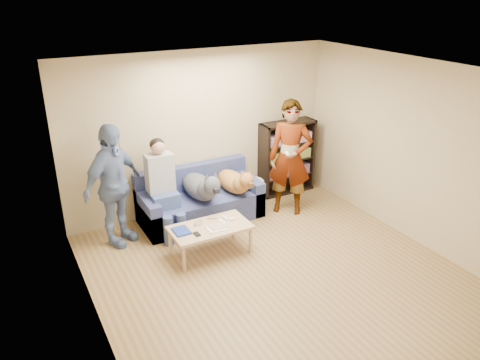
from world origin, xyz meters
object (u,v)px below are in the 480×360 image
camera_silver (198,223)px  person_seated (163,184)px  notebook_blue (181,231)px  dog_tan (235,182)px  bookshelf (286,156)px  dog_gray (201,187)px  sofa (199,202)px  coffee_table (210,229)px  person_standing_left (113,186)px  person_standing_right (290,158)px

camera_silver → person_seated: bearing=105.0°
notebook_blue → dog_tan: dog_tan is taller
dog_tan → bookshelf: bearing=19.6°
camera_silver → dog_gray: 0.84m
person_seated → bookshelf: size_ratio=1.13×
camera_silver → sofa: sofa is taller
coffee_table → bookshelf: size_ratio=0.85×
coffee_table → person_standing_left: bearing=138.6°
person_standing_left → dog_gray: size_ratio=1.43×
person_standing_right → notebook_blue: size_ratio=7.20×
person_standing_left → person_seated: person_standing_left is taller
person_seated → dog_tan: 1.18m
person_seated → dog_tan: bearing=-4.5°
camera_silver → dog_gray: (0.38, 0.73, 0.19)m
notebook_blue → camera_silver: (0.28, 0.07, 0.01)m
person_standing_left → dog_tan: size_ratio=1.57×
dog_gray → coffee_table: bearing=-106.8°
notebook_blue → person_seated: size_ratio=0.18×
person_standing_left → sofa: bearing=-27.0°
dog_tan → dog_gray: bearing=177.5°
person_standing_right → bookshelf: size_ratio=1.44×
notebook_blue → bookshelf: 2.79m
person_standing_right → person_standing_left: size_ratio=1.05×
bookshelf → notebook_blue: bearing=-153.9°
camera_silver → coffee_table: (0.12, -0.12, -0.07)m
dog_tan → person_standing_left: bearing=176.9°
person_seated → dog_tan: person_seated is taller
dog_tan → coffee_table: bearing=-135.3°
dog_gray → sofa: bearing=77.8°
person_standing_left → dog_gray: (1.30, -0.08, -0.26)m
person_standing_right → bookshelf: 0.84m
dog_tan → person_standing_right: bearing=-15.7°
notebook_blue → person_seated: (0.07, 0.86, 0.34)m
person_standing_right → dog_tan: person_standing_right is taller
dog_gray → dog_tan: dog_gray is taller
notebook_blue → camera_silver: camera_silver is taller
camera_silver → dog_tan: 1.19m
sofa → person_seated: person_seated is taller
person_standing_left → notebook_blue: bearing=-85.5°
sofa → notebook_blue: bearing=-125.2°
person_standing_left → sofa: 1.48m
person_standing_left → coffee_table: person_standing_left is taller
sofa → coffee_table: bearing=-105.9°
person_standing_right → sofa: size_ratio=0.98×
sofa → coffee_table: 1.08m
person_standing_right → bookshelf: (0.41, 0.69, -0.26)m
camera_silver → sofa: bearing=65.6°
camera_silver → sofa: (0.42, 0.92, -0.16)m
person_standing_left → person_seated: bearing=-32.7°
coffee_table → person_standing_right: bearing=18.9°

